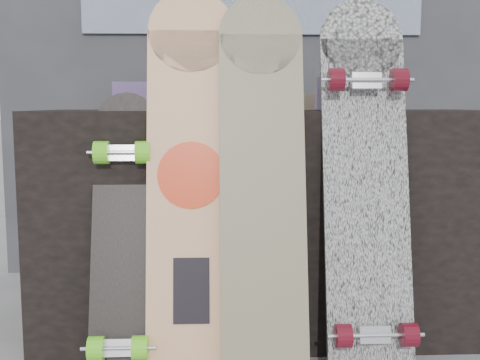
{
  "coord_description": "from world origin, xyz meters",
  "views": [
    {
      "loc": [
        -0.19,
        -1.66,
        0.82
      ],
      "look_at": [
        -0.11,
        0.2,
        0.59
      ],
      "focal_mm": 45.0,
      "sensor_mm": 36.0,
      "label": 1
    }
  ],
  "objects_px": {
    "vendor_table": "(266,220)",
    "longboard_cascadia": "(366,177)",
    "longboard_geisha": "(191,170)",
    "longboard_celtic": "(262,174)",
    "skateboard_dark": "(123,230)"
  },
  "relations": [
    {
      "from": "vendor_table",
      "to": "longboard_cascadia",
      "type": "relative_size",
      "value": 1.39
    },
    {
      "from": "vendor_table",
      "to": "longboard_geisha",
      "type": "bearing_deg",
      "value": -126.62
    },
    {
      "from": "longboard_cascadia",
      "to": "skateboard_dark",
      "type": "relative_size",
      "value": 1.34
    },
    {
      "from": "longboard_geisha",
      "to": "longboard_celtic",
      "type": "relative_size",
      "value": 1.02
    },
    {
      "from": "vendor_table",
      "to": "skateboard_dark",
      "type": "height_order",
      "value": "skateboard_dark"
    },
    {
      "from": "longboard_cascadia",
      "to": "skateboard_dark",
      "type": "distance_m",
      "value": 0.76
    },
    {
      "from": "longboard_geisha",
      "to": "longboard_celtic",
      "type": "bearing_deg",
      "value": -12.94
    },
    {
      "from": "longboard_geisha",
      "to": "longboard_celtic",
      "type": "height_order",
      "value": "longboard_geisha"
    },
    {
      "from": "vendor_table",
      "to": "longboard_geisha",
      "type": "xyz_separation_m",
      "value": [
        -0.26,
        -0.35,
        0.22
      ]
    },
    {
      "from": "vendor_table",
      "to": "skateboard_dark",
      "type": "xyz_separation_m",
      "value": [
        -0.47,
        -0.35,
        0.04
      ]
    },
    {
      "from": "longboard_celtic",
      "to": "vendor_table",
      "type": "bearing_deg",
      "value": 83.41
    },
    {
      "from": "longboard_celtic",
      "to": "longboard_cascadia",
      "type": "relative_size",
      "value": 1.0
    },
    {
      "from": "longboard_geisha",
      "to": "skateboard_dark",
      "type": "distance_m",
      "value": 0.28
    },
    {
      "from": "vendor_table",
      "to": "longboard_celtic",
      "type": "xyz_separation_m",
      "value": [
        -0.05,
        -0.4,
        0.21
      ]
    },
    {
      "from": "longboard_geisha",
      "to": "skateboard_dark",
      "type": "relative_size",
      "value": 1.37
    }
  ]
}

